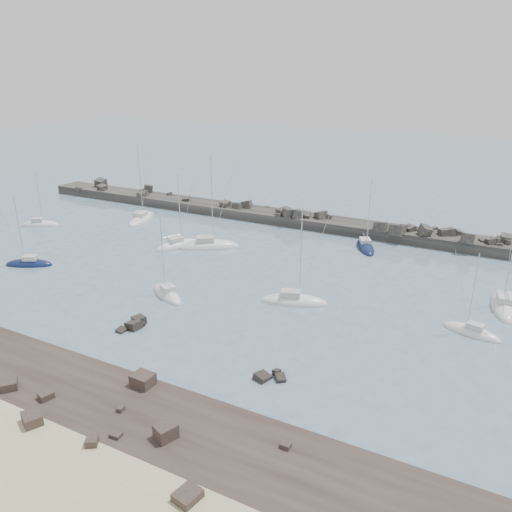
% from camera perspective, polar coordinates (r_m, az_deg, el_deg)
% --- Properties ---
extents(ground, '(400.00, 400.00, 0.00)m').
position_cam_1_polar(ground, '(62.98, -5.46, -5.72)').
color(ground, slate).
rests_on(ground, ground).
extents(rock_shelf, '(140.00, 12.56, 2.05)m').
position_cam_1_polar(rock_shelf, '(48.96, -20.36, -15.42)').
color(rock_shelf, black).
rests_on(rock_shelf, ground).
extents(rock_cluster_near, '(2.27, 3.89, 1.55)m').
position_cam_1_polar(rock_cluster_near, '(59.59, -13.66, -7.71)').
color(rock_cluster_near, black).
rests_on(rock_cluster_near, ground).
extents(rock_cluster_far, '(3.27, 2.60, 1.49)m').
position_cam_1_polar(rock_cluster_far, '(49.14, 1.22, -13.82)').
color(rock_cluster_far, black).
rests_on(rock_cluster_far, ground).
extents(breakwater, '(115.00, 7.14, 5.39)m').
position_cam_1_polar(breakwater, '(97.14, 3.29, 4.08)').
color(breakwater, '#2B2926').
rests_on(breakwater, ground).
extents(sailboat_0, '(7.03, 5.17, 10.98)m').
position_cam_1_polar(sailboat_0, '(103.48, -23.43, 3.30)').
color(sailboat_0, silver).
rests_on(sailboat_0, ground).
extents(sailboat_1, '(5.46, 10.32, 15.53)m').
position_cam_1_polar(sailboat_1, '(100.89, -12.94, 4.09)').
color(sailboat_1, silver).
rests_on(sailboat_1, ground).
extents(sailboat_2, '(7.36, 5.15, 11.45)m').
position_cam_1_polar(sailboat_2, '(82.85, -24.50, -0.88)').
color(sailboat_2, '#0F1A3F').
rests_on(sailboat_2, ground).
extents(sailboat_3, '(5.78, 8.49, 13.09)m').
position_cam_1_polar(sailboat_3, '(84.42, -8.91, 1.17)').
color(sailboat_3, silver).
rests_on(sailboat_3, ground).
extents(sailboat_4, '(10.24, 8.27, 16.10)m').
position_cam_1_polar(sailboat_4, '(83.48, -5.46, 1.11)').
color(sailboat_4, silver).
rests_on(sailboat_4, ground).
extents(sailboat_5, '(7.31, 5.41, 11.47)m').
position_cam_1_polar(sailboat_5, '(66.46, -10.13, -4.37)').
color(sailboat_5, silver).
rests_on(sailboat_5, ground).
extents(sailboat_6, '(8.88, 5.29, 13.50)m').
position_cam_1_polar(sailboat_6, '(63.70, 4.34, -5.22)').
color(sailboat_6, silver).
rests_on(sailboat_6, ground).
extents(sailboat_7, '(5.84, 8.22, 12.63)m').
position_cam_1_polar(sailboat_7, '(84.58, 12.37, 0.96)').
color(sailboat_7, '#0F1A3F').
rests_on(sailboat_7, ground).
extents(sailboat_8, '(6.72, 3.47, 10.33)m').
position_cam_1_polar(sailboat_8, '(61.40, 23.40, -8.04)').
color(sailboat_8, silver).
rests_on(sailboat_8, ground).
extents(sailboat_9, '(4.25, 9.65, 14.83)m').
position_cam_1_polar(sailboat_9, '(69.47, 26.44, -5.18)').
color(sailboat_9, silver).
rests_on(sailboat_9, ground).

